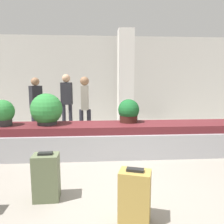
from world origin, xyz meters
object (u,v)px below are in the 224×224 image
object	(u,v)px
suitcase_3	(46,177)
potted_plant_0	(47,110)
potted_plant_2	(2,113)
traveler_0	(36,101)
traveler_2	(85,102)
suitcase_0	(135,196)
pillar	(126,79)
traveler_1	(67,97)
potted_plant_1	(129,111)

from	to	relation	value
suitcase_3	potted_plant_0	bearing A→B (deg)	99.85
potted_plant_2	traveler_0	size ratio (longest dim) A/B	0.32
potted_plant_2	traveler_2	bearing A→B (deg)	38.90
suitcase_0	potted_plant_0	distance (m)	2.81
potted_plant_2	pillar	bearing A→B (deg)	45.15
traveler_0	traveler_1	xyz separation A→B (m)	(0.80, 0.38, 0.07)
suitcase_3	potted_plant_2	size ratio (longest dim) A/B	1.22
traveler_1	traveler_2	distance (m)	1.07
pillar	traveler_2	world-z (taller)	pillar
potted_plant_1	traveler_2	world-z (taller)	traveler_2
pillar	potted_plant_1	distance (m)	2.79
pillar	suitcase_0	size ratio (longest dim) A/B	5.18
potted_plant_2	traveler_2	distance (m)	2.03
pillar	potted_plant_2	world-z (taller)	pillar
suitcase_0	potted_plant_1	world-z (taller)	potted_plant_1
potted_plant_0	potted_plant_2	bearing A→B (deg)	-175.30
suitcase_3	traveler_1	size ratio (longest dim) A/B	0.37
suitcase_0	traveler_1	distance (m)	4.66
traveler_0	traveler_1	bearing A→B (deg)	-21.52
potted_plant_1	potted_plant_0	bearing A→B (deg)	-176.09
traveler_2	potted_plant_0	bearing A→B (deg)	150.11
potted_plant_0	traveler_0	size ratio (longest dim) A/B	0.40
potted_plant_1	traveler_2	size ratio (longest dim) A/B	0.31
suitcase_0	potted_plant_2	xyz separation A→B (m)	(-2.30, 2.25, 0.61)
suitcase_0	potted_plant_1	size ratio (longest dim) A/B	1.22
suitcase_0	potted_plant_1	bearing A→B (deg)	101.25
suitcase_0	traveler_0	xyz separation A→B (m)	(-2.11, 4.03, 0.68)
potted_plant_0	traveler_1	bearing A→B (deg)	86.40
suitcase_3	traveler_0	world-z (taller)	traveler_0
traveler_2	suitcase_3	bearing A→B (deg)	174.31
pillar	traveler_0	bearing A→B (deg)	-157.65
traveler_0	pillar	bearing A→B (deg)	-24.84
pillar	potted_plant_1	bearing A→B (deg)	-95.94
pillar	suitcase_3	xyz separation A→B (m)	(-1.64, -4.59, -1.29)
potted_plant_2	potted_plant_0	bearing A→B (deg)	4.70
traveler_0	traveler_2	world-z (taller)	traveler_2
pillar	suitcase_0	world-z (taller)	pillar
pillar	traveler_2	bearing A→B (deg)	-128.66
potted_plant_1	suitcase_3	bearing A→B (deg)	-125.44
suitcase_0	suitcase_3	world-z (taller)	suitcase_3
potted_plant_1	traveler_1	xyz separation A→B (m)	(-1.59, 1.97, 0.16)
potted_plant_1	potted_plant_2	size ratio (longest dim) A/B	0.96
potted_plant_2	traveler_1	bearing A→B (deg)	65.42
potted_plant_0	potted_plant_1	world-z (taller)	potted_plant_0
suitcase_3	potted_plant_1	world-z (taller)	potted_plant_1
pillar	potted_plant_0	xyz separation A→B (m)	(-2.00, -2.81, -0.65)
suitcase_0	potted_plant_2	distance (m)	3.28
traveler_0	traveler_1	size ratio (longest dim) A/B	0.94
potted_plant_1	traveler_2	bearing A→B (deg)	132.70
suitcase_3	potted_plant_0	size ratio (longest dim) A/B	0.99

